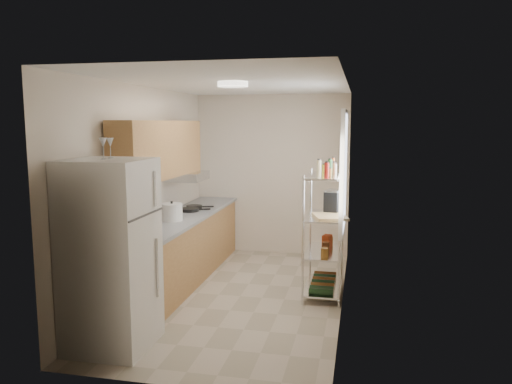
% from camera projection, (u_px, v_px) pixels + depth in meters
% --- Properties ---
extents(room, '(2.52, 4.42, 2.62)m').
position_uv_depth(room, '(240.00, 193.00, 6.03)').
color(room, '#B9AA96').
rests_on(room, ground).
extents(counter_run, '(0.63, 3.51, 0.90)m').
position_uv_depth(counter_run, '(182.00, 248.00, 6.76)').
color(counter_run, '#B0824B').
rests_on(counter_run, ground).
extents(upper_cabinets, '(0.33, 2.20, 0.72)m').
position_uv_depth(upper_cabinets, '(160.00, 149.00, 6.28)').
color(upper_cabinets, '#B0824B').
rests_on(upper_cabinets, room).
extents(range_hood, '(0.50, 0.60, 0.12)m').
position_uv_depth(range_hood, '(187.00, 176.00, 7.10)').
color(range_hood, '#B7BABC').
rests_on(range_hood, room).
extents(window, '(0.06, 1.00, 1.46)m').
position_uv_depth(window, '(344.00, 172.00, 6.09)').
color(window, white).
rests_on(window, room).
extents(bakers_rack, '(0.45, 0.90, 1.73)m').
position_uv_depth(bakers_rack, '(325.00, 207.00, 6.14)').
color(bakers_rack, silver).
rests_on(bakers_rack, ground).
extents(ceiling_dome, '(0.34, 0.34, 0.05)m').
position_uv_depth(ceiling_dome, '(233.00, 84.00, 5.57)').
color(ceiling_dome, white).
rests_on(ceiling_dome, room).
extents(refrigerator, '(0.75, 0.75, 1.81)m').
position_uv_depth(refrigerator, '(111.00, 255.00, 4.72)').
color(refrigerator, silver).
rests_on(refrigerator, ground).
extents(wine_glass_a, '(0.07, 0.07, 0.20)m').
position_uv_depth(wine_glass_a, '(103.00, 149.00, 4.53)').
color(wine_glass_a, silver).
rests_on(wine_glass_a, refrigerator).
extents(wine_glass_b, '(0.07, 0.07, 0.19)m').
position_uv_depth(wine_glass_b, '(110.00, 148.00, 4.68)').
color(wine_glass_b, silver).
rests_on(wine_glass_b, refrigerator).
extents(rice_cooker, '(0.27, 0.27, 0.22)m').
position_uv_depth(rice_cooker, '(172.00, 212.00, 6.38)').
color(rice_cooker, white).
rests_on(rice_cooker, counter_run).
extents(frying_pan_large, '(0.34, 0.34, 0.05)m').
position_uv_depth(frying_pan_large, '(190.00, 210.00, 7.05)').
color(frying_pan_large, black).
rests_on(frying_pan_large, counter_run).
extents(frying_pan_small, '(0.29, 0.29, 0.05)m').
position_uv_depth(frying_pan_small, '(194.00, 207.00, 7.29)').
color(frying_pan_small, black).
rests_on(frying_pan_small, counter_run).
extents(cutting_board, '(0.48, 0.55, 0.03)m').
position_uv_depth(cutting_board, '(330.00, 217.00, 5.98)').
color(cutting_board, tan).
rests_on(cutting_board, bakers_rack).
extents(espresso_machine, '(0.22, 0.29, 0.30)m').
position_uv_depth(espresso_machine, '(333.00, 202.00, 6.26)').
color(espresso_machine, black).
rests_on(espresso_machine, bakers_rack).
extents(storage_bag, '(0.13, 0.16, 0.15)m').
position_uv_depth(storage_bag, '(327.00, 241.00, 6.40)').
color(storage_bag, '#A23714').
rests_on(storage_bag, bakers_rack).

